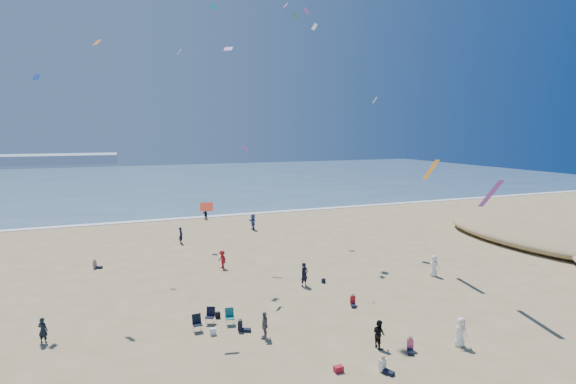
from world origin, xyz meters
name	(u,v)px	position (x,y,z in m)	size (l,w,h in m)	color
ocean	(145,181)	(0.00, 95.00, 0.03)	(220.00, 100.00, 0.06)	#476B84
surf_line	(172,219)	(0.00, 45.00, 0.04)	(220.00, 1.20, 0.08)	white
standing_flyers	(251,260)	(3.35, 19.98, 0.85)	(33.51, 42.61, 1.91)	white
seated_group	(276,312)	(1.91, 9.86, 0.42)	(17.39, 24.17, 0.84)	white
chair_cluster	(213,319)	(-2.06, 10.05, 0.50)	(2.64, 1.51, 1.00)	black
white_tote	(213,332)	(-2.28, 8.97, 0.20)	(0.35, 0.20, 0.40)	white
black_backpack	(218,315)	(-1.49, 11.22, 0.19)	(0.30, 0.22, 0.38)	black
cooler	(339,369)	(2.57, 2.73, 0.15)	(0.45, 0.30, 0.30)	#A91829
navy_bag	(323,281)	(7.62, 14.71, 0.17)	(0.28, 0.18, 0.34)	black
kites_aloft	(361,88)	(10.00, 13.74, 14.82)	(39.15, 38.88, 28.40)	#FFAD1F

